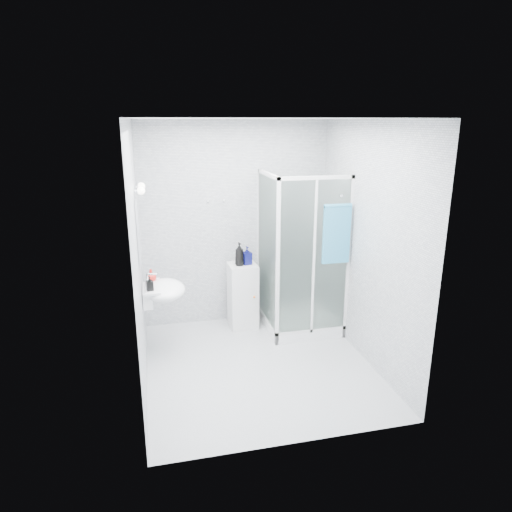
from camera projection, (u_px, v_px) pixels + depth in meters
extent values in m
cube|color=silver|center=(259.00, 252.00, 4.64)|extent=(2.40, 2.60, 2.60)
cube|color=#B4B7B9|center=(259.00, 365.00, 5.01)|extent=(2.40, 2.60, 0.01)
cube|color=white|center=(259.00, 119.00, 4.28)|extent=(2.40, 2.60, 0.01)
cube|color=white|center=(299.00, 322.00, 5.95)|extent=(0.90, 0.90, 0.12)
cube|color=silver|center=(269.00, 174.00, 5.31)|extent=(0.04, 0.90, 0.04)
cube|color=silver|center=(317.00, 178.00, 5.01)|extent=(0.90, 0.04, 0.04)
cube|color=silver|center=(278.00, 265.00, 5.19)|extent=(0.04, 0.04, 2.00)
cube|color=white|center=(267.00, 252.00, 5.58)|extent=(0.02, 0.82, 1.84)
cube|color=white|center=(314.00, 260.00, 5.26)|extent=(0.82, 0.02, 1.84)
cube|color=silver|center=(313.00, 260.00, 5.27)|extent=(0.03, 0.04, 1.84)
cylinder|color=silver|center=(293.00, 219.00, 5.95)|extent=(0.02, 0.02, 1.00)
cylinder|color=silver|center=(294.00, 183.00, 5.79)|extent=(0.09, 0.05, 0.09)
cylinder|color=silver|center=(295.00, 240.00, 6.08)|extent=(0.12, 0.04, 0.12)
cylinder|color=silver|center=(341.00, 196.00, 5.09)|extent=(0.03, 0.05, 0.03)
cube|color=white|center=(148.00, 296.00, 4.97)|extent=(0.10, 0.40, 0.18)
ellipsoid|color=white|center=(164.00, 290.00, 5.00)|extent=(0.46, 0.56, 0.20)
cube|color=white|center=(153.00, 287.00, 4.96)|extent=(0.16, 0.50, 0.02)
cylinder|color=silver|center=(147.00, 280.00, 4.92)|extent=(0.04, 0.04, 0.16)
cylinder|color=silver|center=(151.00, 274.00, 4.91)|extent=(0.12, 0.02, 0.02)
cube|color=white|center=(139.00, 229.00, 4.75)|extent=(0.02, 0.60, 0.70)
cylinder|color=silver|center=(137.00, 191.00, 4.48)|extent=(0.05, 0.04, 0.04)
sphere|color=white|center=(141.00, 191.00, 4.49)|extent=(0.08, 0.08, 0.08)
cylinder|color=silver|center=(137.00, 186.00, 4.78)|extent=(0.05, 0.04, 0.04)
sphere|color=white|center=(141.00, 186.00, 4.79)|extent=(0.08, 0.08, 0.08)
cylinder|color=silver|center=(208.00, 201.00, 5.66)|extent=(0.02, 0.04, 0.02)
sphere|color=silver|center=(208.00, 202.00, 5.64)|extent=(0.03, 0.03, 0.03)
cylinder|color=silver|center=(224.00, 201.00, 5.71)|extent=(0.02, 0.04, 0.02)
sphere|color=silver|center=(224.00, 201.00, 5.68)|extent=(0.03, 0.03, 0.03)
cube|color=silver|center=(243.00, 296.00, 5.87)|extent=(0.36, 0.36, 0.84)
cube|color=silver|center=(245.00, 300.00, 5.71)|extent=(0.31, 0.02, 0.72)
sphere|color=orange|center=(254.00, 297.00, 5.71)|extent=(0.03, 0.03, 0.03)
cube|color=teal|center=(337.00, 235.00, 5.19)|extent=(0.32, 0.04, 0.67)
cylinder|color=teal|center=(338.00, 206.00, 5.10)|extent=(0.32, 0.05, 0.05)
imported|color=black|center=(239.00, 254.00, 5.66)|extent=(0.13, 0.13, 0.29)
imported|color=#0C0F4C|center=(247.00, 255.00, 5.72)|extent=(0.12, 0.12, 0.23)
imported|color=red|center=(151.00, 276.00, 5.03)|extent=(0.13, 0.13, 0.15)
imported|color=black|center=(150.00, 284.00, 4.79)|extent=(0.08, 0.08, 0.15)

